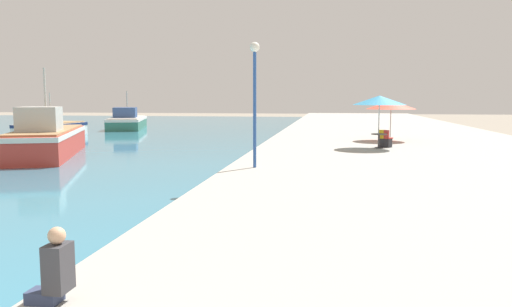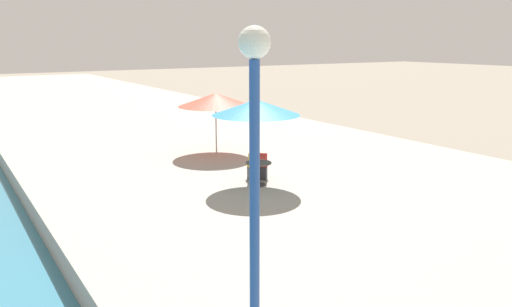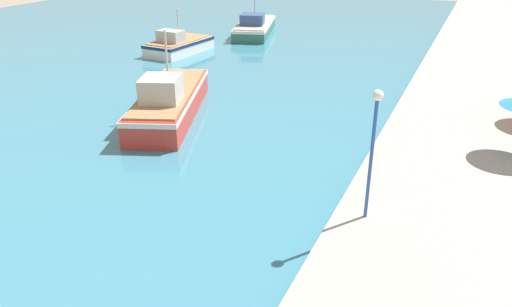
{
  "view_description": "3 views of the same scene",
  "coord_description": "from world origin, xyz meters",
  "px_view_note": "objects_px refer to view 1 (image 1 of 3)",
  "views": [
    {
      "loc": [
        3.88,
        -2.1,
        3.26
      ],
      "look_at": [
        1.5,
        13.46,
        1.49
      ],
      "focal_mm": 35.0,
      "sensor_mm": 36.0,
      "label": 1
    },
    {
      "loc": [
        -1.88,
        11.3,
        5.09
      ],
      "look_at": [
        6.23,
        23.94,
        1.69
      ],
      "focal_mm": 35.0,
      "sensor_mm": 36.0,
      "label": 2
    },
    {
      "loc": [
        3.68,
        0.83,
        9.81
      ],
      "look_at": [
        -4.0,
        18.0,
        1.29
      ],
      "focal_mm": 35.0,
      "sensor_mm": 36.0,
      "label": 3
    }
  ],
  "objects_px": {
    "cafe_table": "(379,138)",
    "cafe_chair_left": "(383,141)",
    "cafe_chair_right": "(387,141)",
    "fishing_boat_far": "(127,121)",
    "lamppost": "(255,83)",
    "fishing_boat_mid": "(50,127)",
    "cafe_umbrella_pink": "(379,100)",
    "person_at_quay": "(55,270)",
    "cafe_umbrella_white": "(391,105)",
    "fishing_boat_near": "(47,139)"
  },
  "relations": [
    {
      "from": "cafe_umbrella_white",
      "to": "fishing_boat_near",
      "type": "bearing_deg",
      "value": -164.09
    },
    {
      "from": "cafe_umbrella_pink",
      "to": "cafe_chair_right",
      "type": "relative_size",
      "value": 2.96
    },
    {
      "from": "fishing_boat_near",
      "to": "fishing_boat_mid",
      "type": "relative_size",
      "value": 1.61
    },
    {
      "from": "person_at_quay",
      "to": "cafe_umbrella_white",
      "type": "bearing_deg",
      "value": 74.77
    },
    {
      "from": "fishing_boat_mid",
      "to": "lamppost",
      "type": "distance_m",
      "value": 29.72
    },
    {
      "from": "fishing_boat_mid",
      "to": "cafe_umbrella_white",
      "type": "bearing_deg",
      "value": -11.94
    },
    {
      "from": "fishing_boat_near",
      "to": "fishing_boat_far",
      "type": "xyz_separation_m",
      "value": [
        -5.53,
        23.97,
        -0.17
      ]
    },
    {
      "from": "cafe_umbrella_pink",
      "to": "cafe_table",
      "type": "relative_size",
      "value": 3.37
    },
    {
      "from": "cafe_chair_right",
      "to": "cafe_umbrella_pink",
      "type": "bearing_deg",
      "value": -97.77
    },
    {
      "from": "fishing_boat_far",
      "to": "cafe_table",
      "type": "xyz_separation_m",
      "value": [
        23.45,
        -23.32,
        0.41
      ]
    },
    {
      "from": "cafe_table",
      "to": "cafe_chair_left",
      "type": "relative_size",
      "value": 0.88
    },
    {
      "from": "cafe_chair_left",
      "to": "cafe_chair_right",
      "type": "height_order",
      "value": "same"
    },
    {
      "from": "cafe_chair_left",
      "to": "cafe_chair_right",
      "type": "bearing_deg",
      "value": -10.62
    },
    {
      "from": "cafe_table",
      "to": "cafe_chair_left",
      "type": "height_order",
      "value": "cafe_chair_left"
    },
    {
      "from": "fishing_boat_near",
      "to": "cafe_table",
      "type": "relative_size",
      "value": 13.0
    },
    {
      "from": "cafe_umbrella_pink",
      "to": "cafe_chair_right",
      "type": "height_order",
      "value": "cafe_umbrella_pink"
    },
    {
      "from": "fishing_boat_mid",
      "to": "fishing_boat_far",
      "type": "relative_size",
      "value": 0.63
    },
    {
      "from": "fishing_boat_near",
      "to": "cafe_table",
      "type": "height_order",
      "value": "fishing_boat_near"
    },
    {
      "from": "fishing_boat_near",
      "to": "lamppost",
      "type": "distance_m",
      "value": 14.92
    },
    {
      "from": "lamppost",
      "to": "cafe_chair_right",
      "type": "bearing_deg",
      "value": 56.2
    },
    {
      "from": "fishing_boat_mid",
      "to": "cafe_chair_right",
      "type": "height_order",
      "value": "fishing_boat_mid"
    },
    {
      "from": "fishing_boat_far",
      "to": "cafe_table",
      "type": "height_order",
      "value": "fishing_boat_far"
    },
    {
      "from": "fishing_boat_far",
      "to": "lamppost",
      "type": "relative_size",
      "value": 2.25
    },
    {
      "from": "cafe_table",
      "to": "fishing_boat_near",
      "type": "bearing_deg",
      "value": -177.94
    },
    {
      "from": "cafe_umbrella_white",
      "to": "person_at_quay",
      "type": "height_order",
      "value": "cafe_umbrella_white"
    },
    {
      "from": "person_at_quay",
      "to": "cafe_table",
      "type": "bearing_deg",
      "value": 74.2
    },
    {
      "from": "fishing_boat_mid",
      "to": "person_at_quay",
      "type": "relative_size",
      "value": 6.56
    },
    {
      "from": "cafe_umbrella_pink",
      "to": "lamppost",
      "type": "xyz_separation_m",
      "value": [
        -5.16,
        -8.01,
        0.66
      ]
    },
    {
      "from": "fishing_boat_near",
      "to": "fishing_boat_far",
      "type": "bearing_deg",
      "value": 82.18
    },
    {
      "from": "cafe_chair_left",
      "to": "person_at_quay",
      "type": "distance_m",
      "value": 21.9
    },
    {
      "from": "cafe_chair_right",
      "to": "person_at_quay",
      "type": "height_order",
      "value": "person_at_quay"
    },
    {
      "from": "cafe_umbrella_white",
      "to": "cafe_chair_left",
      "type": "bearing_deg",
      "value": -101.61
    },
    {
      "from": "fishing_boat_mid",
      "to": "cafe_chair_right",
      "type": "relative_size",
      "value": 7.08
    },
    {
      "from": "fishing_boat_mid",
      "to": "cafe_umbrella_pink",
      "type": "bearing_deg",
      "value": -21.42
    },
    {
      "from": "fishing_boat_mid",
      "to": "cafe_table",
      "type": "distance_m",
      "value": 29.11
    },
    {
      "from": "cafe_chair_right",
      "to": "lamppost",
      "type": "distance_m",
      "value": 10.53
    },
    {
      "from": "fishing_boat_near",
      "to": "cafe_chair_right",
      "type": "xyz_separation_m",
      "value": [
        18.39,
        1.19,
        0.03
      ]
    },
    {
      "from": "cafe_umbrella_pink",
      "to": "lamppost",
      "type": "bearing_deg",
      "value": -122.79
    },
    {
      "from": "fishing_boat_mid",
      "to": "fishing_boat_far",
      "type": "xyz_separation_m",
      "value": [
        2.52,
        10.2,
        0.05
      ]
    },
    {
      "from": "cafe_table",
      "to": "person_at_quay",
      "type": "relative_size",
      "value": 0.81
    },
    {
      "from": "fishing_boat_far",
      "to": "cafe_chair_right",
      "type": "xyz_separation_m",
      "value": [
        23.93,
        -22.77,
        0.2
      ]
    },
    {
      "from": "cafe_umbrella_pink",
      "to": "fishing_boat_mid",
      "type": "bearing_deg",
      "value": 153.37
    },
    {
      "from": "cafe_umbrella_pink",
      "to": "cafe_table",
      "type": "height_order",
      "value": "cafe_umbrella_pink"
    },
    {
      "from": "fishing_boat_mid",
      "to": "cafe_chair_right",
      "type": "distance_m",
      "value": 29.28
    },
    {
      "from": "fishing_boat_near",
      "to": "cafe_chair_left",
      "type": "height_order",
      "value": "fishing_boat_near"
    },
    {
      "from": "cafe_chair_right",
      "to": "cafe_umbrella_white",
      "type": "bearing_deg",
      "value": 122.51
    },
    {
      "from": "fishing_boat_near",
      "to": "cafe_chair_left",
      "type": "bearing_deg",
      "value": -16.64
    },
    {
      "from": "fishing_boat_mid",
      "to": "lamppost",
      "type": "height_order",
      "value": "lamppost"
    },
    {
      "from": "fishing_boat_mid",
      "to": "person_at_quay",
      "type": "xyz_separation_m",
      "value": [
        20.21,
        -33.49,
        0.36
      ]
    },
    {
      "from": "cafe_table",
      "to": "cafe_chair_right",
      "type": "relative_size",
      "value": 0.88
    }
  ]
}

